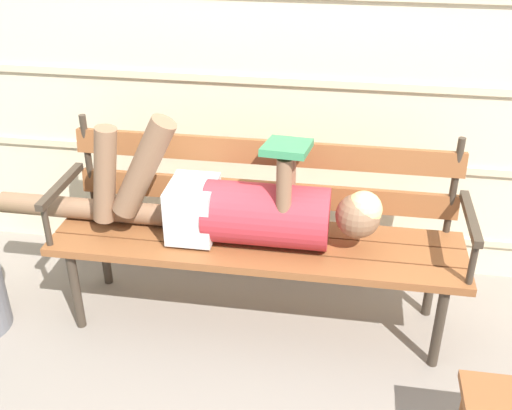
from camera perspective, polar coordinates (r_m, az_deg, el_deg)
The scene contains 4 objects.
ground_plane at distance 2.85m, azimuth -0.57°, elevation -12.73°, with size 12.00×12.00×0.00m, color gray.
house_siding at distance 2.95m, azimuth 1.85°, elevation 15.32°, with size 5.11×0.08×2.39m.
park_bench at distance 2.75m, azimuth 0.23°, elevation -1.68°, with size 1.82×0.46×0.90m.
reclining_person at distance 2.65m, azimuth -2.11°, elevation -0.13°, with size 1.76×0.27×0.59m.
Camera 1 is at (0.36, -2.09, 1.90)m, focal length 43.14 mm.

